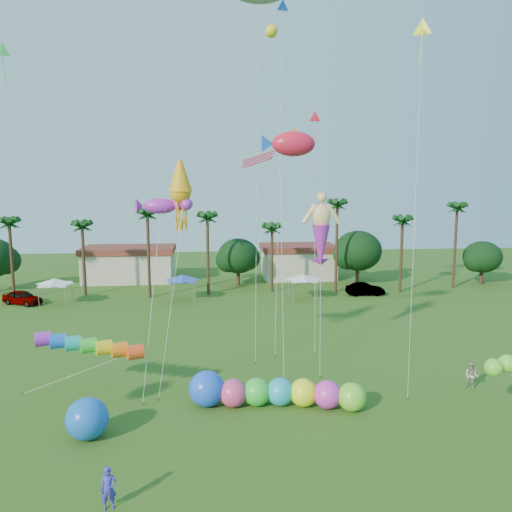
{
  "coord_description": "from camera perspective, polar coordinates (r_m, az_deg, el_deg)",
  "views": [
    {
      "loc": [
        -2.94,
        -20.46,
        13.37
      ],
      "look_at": [
        0.0,
        10.0,
        9.0
      ],
      "focal_mm": 35.0,
      "sensor_mm": 36.0,
      "label": 1
    }
  ],
  "objects": [
    {
      "name": "ground",
      "position": [
        24.61,
        2.47,
        -24.78
      ],
      "size": [
        160.0,
        160.0,
        0.0
      ],
      "primitive_type": "plane",
      "color": "#285116",
      "rests_on": "ground"
    },
    {
      "name": "tree_line",
      "position": [
        65.41,
        0.24,
        0.14
      ],
      "size": [
        69.46,
        8.91,
        11.0
      ],
      "color": "#3A2819",
      "rests_on": "ground"
    },
    {
      "name": "buildings_row",
      "position": [
        71.37,
        -5.57,
        -1.08
      ],
      "size": [
        35.0,
        7.0,
        4.0
      ],
      "color": "beige",
      "rests_on": "ground"
    },
    {
      "name": "tent_row",
      "position": [
        57.85,
        -8.46,
        -2.54
      ],
      "size": [
        31.0,
        4.0,
        0.6
      ],
      "color": "white",
      "rests_on": "ground"
    },
    {
      "name": "car_a",
      "position": [
        62.24,
        -25.15,
        -4.31
      ],
      "size": [
        5.02,
        3.79,
        1.59
      ],
      "primitive_type": "imported",
      "rotation": [
        0.0,
        0.0,
        1.1
      ],
      "color": "#4C4C54",
      "rests_on": "ground"
    },
    {
      "name": "car_b",
      "position": [
        62.42,
        12.36,
        -3.72
      ],
      "size": [
        4.64,
        1.76,
        1.51
      ],
      "primitive_type": "imported",
      "rotation": [
        0.0,
        0.0,
        1.54
      ],
      "color": "#4C4C54",
      "rests_on": "ground"
    },
    {
      "name": "spectator_a",
      "position": [
        23.59,
        -16.52,
        -24.12
      ],
      "size": [
        0.72,
        0.53,
        1.82
      ],
      "primitive_type": "imported",
      "rotation": [
        0.0,
        0.0,
        0.16
      ],
      "color": "#3635BA",
      "rests_on": "ground"
    },
    {
      "name": "spectator_b",
      "position": [
        36.6,
        23.4,
        -12.47
      ],
      "size": [
        1.1,
        1.12,
        1.82
      ],
      "primitive_type": "imported",
      "rotation": [
        0.0,
        0.0,
        -0.84
      ],
      "color": "#A1A086",
      "rests_on": "ground"
    },
    {
      "name": "caterpillar_inflatable",
      "position": [
        31.33,
        1.59,
        -15.3
      ],
      "size": [
        10.71,
        3.6,
        2.18
      ],
      "rotation": [
        0.0,
        0.0,
        -0.16
      ],
      "color": "#E53C7D",
      "rests_on": "ground"
    },
    {
      "name": "blue_ball",
      "position": [
        29.14,
        -18.74,
        -17.19
      ],
      "size": [
        2.23,
        2.23,
        2.23
      ],
      "primitive_type": "sphere",
      "color": "blue",
      "rests_on": "ground"
    },
    {
      "name": "rainbow_tube",
      "position": [
        32.19,
        -16.7,
        -10.56
      ],
      "size": [
        9.28,
        3.12,
        3.71
      ],
      "color": "#FB491B",
      "rests_on": "ground"
    },
    {
      "name": "green_worm",
      "position": [
        31.35,
        25.51,
        -11.42
      ],
      "size": [
        9.73,
        2.24,
        3.91
      ],
      "color": "#62D42F",
      "rests_on": "ground"
    },
    {
      "name": "merman_kite",
      "position": [
        38.7,
        7.44,
        2.49
      ],
      "size": [
        2.5,
        5.82,
        12.33
      ],
      "color": "#F7C68C",
      "rests_on": "ground"
    },
    {
      "name": "fish_kite",
      "position": [
        37.65,
        4.31,
        12.64
      ],
      "size": [
        5.01,
        5.88,
        17.37
      ],
      "color": "red",
      "rests_on": "ground"
    },
    {
      "name": "squid_kite",
      "position": [
        33.18,
        -8.62,
        7.14
      ],
      "size": [
        2.48,
        4.12,
        15.05
      ],
      "color": "orange",
      "rests_on": "ground"
    },
    {
      "name": "lobster_kite",
      "position": [
        33.51,
        -10.93,
        5.63
      ],
      "size": [
        4.25,
        5.49,
        12.73
      ],
      "color": "purple",
      "rests_on": "ground"
    },
    {
      "name": "delta_kite_red",
      "position": [
        43.54,
        6.75,
        14.91
      ],
      "size": [
        1.36,
        5.09,
        19.52
      ],
      "color": "red",
      "rests_on": "ground"
    },
    {
      "name": "delta_kite_yellow",
      "position": [
        35.96,
        18.44,
        22.92
      ],
      "size": [
        1.98,
        3.91,
        23.8
      ],
      "color": "#F2FF1A",
      "rests_on": "ground"
    },
    {
      "name": "delta_kite_green",
      "position": [
        41.92,
        -27.02,
        19.58
      ],
      "size": [
        1.24,
        4.76,
        23.36
      ],
      "color": "#31D151",
      "rests_on": "ground"
    },
    {
      "name": "delta_kite_blue",
      "position": [
        43.99,
        3.07,
        25.72
      ],
      "size": [
        1.73,
        4.65,
        27.97
      ],
      "color": "blue",
      "rests_on": "ground"
    }
  ]
}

